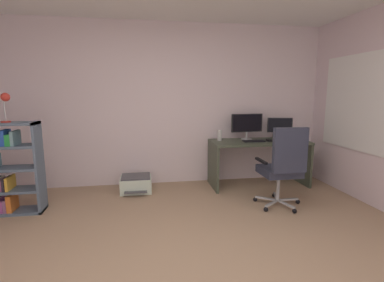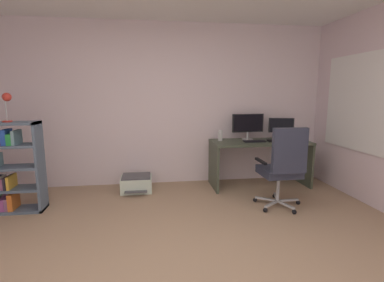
% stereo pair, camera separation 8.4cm
% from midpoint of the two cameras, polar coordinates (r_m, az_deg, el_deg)
% --- Properties ---
extents(ground_plane, '(5.35, 5.17, 0.02)m').
position_cam_midpoint_polar(ground_plane, '(2.61, -2.24, -25.73)').
color(ground_plane, tan).
rests_on(ground_plane, ground).
extents(wall_back, '(5.35, 0.10, 2.61)m').
position_cam_midpoint_polar(wall_back, '(4.76, -6.32, 7.14)').
color(wall_back, silver).
rests_on(wall_back, ground).
extents(window_pane, '(0.01, 1.36, 1.26)m').
position_cam_midpoint_polar(window_pane, '(4.64, 29.89, 6.65)').
color(window_pane, white).
extents(window_frame, '(0.02, 1.44, 1.34)m').
position_cam_midpoint_polar(window_frame, '(4.64, 29.82, 6.65)').
color(window_frame, white).
extents(desk, '(1.55, 0.66, 0.74)m').
position_cam_midpoint_polar(desk, '(4.76, 12.64, -2.21)').
color(desk, '#414938').
rests_on(desk, ground).
extents(monitor_main, '(0.53, 0.18, 0.42)m').
position_cam_midpoint_polar(monitor_main, '(4.79, 10.39, 3.35)').
color(monitor_main, '#B2B5B7').
rests_on(monitor_main, desk).
extents(monitor_secondary, '(0.41, 0.18, 0.35)m').
position_cam_midpoint_polar(monitor_secondary, '(5.02, 16.62, 2.80)').
color(monitor_secondary, '#B2B5B7').
rests_on(monitor_secondary, desk).
extents(keyboard, '(0.34, 0.14, 0.02)m').
position_cam_midpoint_polar(keyboard, '(4.62, 11.70, -0.00)').
color(keyboard, black).
rests_on(keyboard, desk).
extents(computer_mouse, '(0.07, 0.11, 0.03)m').
position_cam_midpoint_polar(computer_mouse, '(4.70, 14.58, 0.13)').
color(computer_mouse, black).
rests_on(computer_mouse, desk).
extents(desktop_speaker, '(0.07, 0.07, 0.17)m').
position_cam_midpoint_polar(desktop_speaker, '(4.62, 5.01, 1.11)').
color(desktop_speaker, silver).
rests_on(desktop_speaker, desk).
extents(office_chair, '(0.61, 0.63, 1.09)m').
position_cam_midpoint_polar(office_chair, '(3.86, 17.10, -4.57)').
color(office_chair, '#B7BABC').
rests_on(office_chair, ground).
extents(bookshelf, '(0.71, 0.28, 1.15)m').
position_cam_midpoint_polar(bookshelf, '(4.26, -33.72, -4.76)').
color(bookshelf, slate).
rests_on(bookshelf, ground).
extents(desk_lamp, '(0.13, 0.11, 0.35)m').
position_cam_midpoint_polar(desk_lamp, '(4.12, -33.64, 6.62)').
color(desk_lamp, red).
rests_on(desk_lamp, bookshelf).
extents(printer, '(0.47, 0.48, 0.25)m').
position_cam_midpoint_polar(printer, '(4.54, -11.60, -8.32)').
color(printer, silver).
rests_on(printer, ground).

